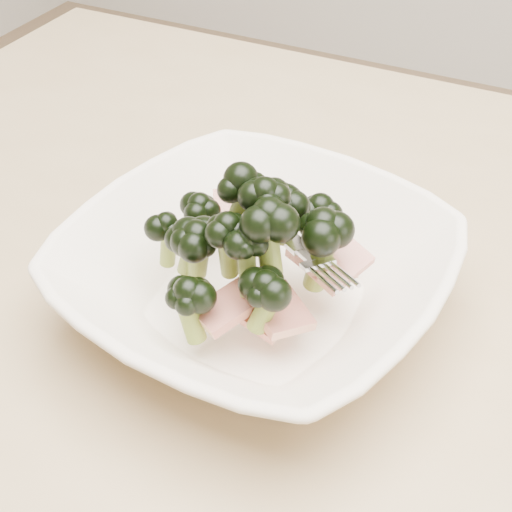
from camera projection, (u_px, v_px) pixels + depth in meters
name	position (u px, v px, depth m)	size (l,w,h in m)	color
dining_table	(392.00, 411.00, 0.58)	(1.20, 0.80, 0.75)	tan
broccoli_dish	(256.00, 269.00, 0.51)	(0.31, 0.31, 0.12)	white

